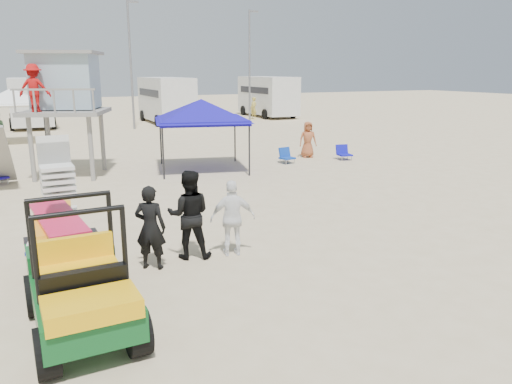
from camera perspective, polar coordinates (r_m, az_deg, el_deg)
name	(u,v)px	position (r m, az deg, el deg)	size (l,w,h in m)	color
ground	(309,318)	(8.01, 6.12, -14.13)	(140.00, 140.00, 0.00)	beige
utility_cart	(78,276)	(7.58, -19.67, -9.01)	(1.40, 2.60, 1.94)	#0C4D1D
surf_trailer	(64,228)	(9.78, -21.10, -3.82)	(1.44, 2.56, 2.31)	black
man_left	(150,228)	(9.73, -11.98, -4.00)	(0.60, 0.39, 1.64)	black
man_mid	(189,215)	(10.15, -7.66, -2.58)	(0.88, 0.69, 1.82)	black
man_right	(233,218)	(10.23, -2.67, -3.01)	(0.93, 0.39, 1.58)	white
lifeguard_tower	(61,86)	(19.19, -21.38, 11.21)	(3.43, 3.43, 4.30)	gray
canopy_blue	(201,103)	(19.16, -6.27, 10.08)	(3.88, 3.88, 3.10)	black
canopy_white_c	(11,91)	(29.24, -26.20, 10.31)	(3.16, 3.16, 3.25)	black
beach_chair_b	(286,155)	(20.73, 3.44, 4.19)	(0.62, 0.67, 0.64)	#0F3AA5
beach_chair_c	(343,152)	(21.82, 9.96, 4.48)	(0.62, 0.66, 0.64)	#1010AE
rv_mid_left	(30,100)	(37.57, -24.44, 9.55)	(2.65, 6.50, 3.25)	silver
rv_mid_right	(166,98)	(37.36, -10.27, 10.52)	(2.64, 7.00, 3.25)	silver
rv_far_right	(268,95)	(41.98, 1.33, 11.06)	(2.64, 6.60, 3.25)	silver
light_pole_left	(131,66)	(33.70, -14.11, 13.76)	(0.14, 0.14, 8.00)	slate
light_pole_right	(250,67)	(37.94, -0.75, 14.11)	(0.14, 0.14, 8.00)	slate
distant_beachgoers	(41,133)	(25.77, -23.34, 6.19)	(24.33, 17.86, 1.82)	#A1522E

